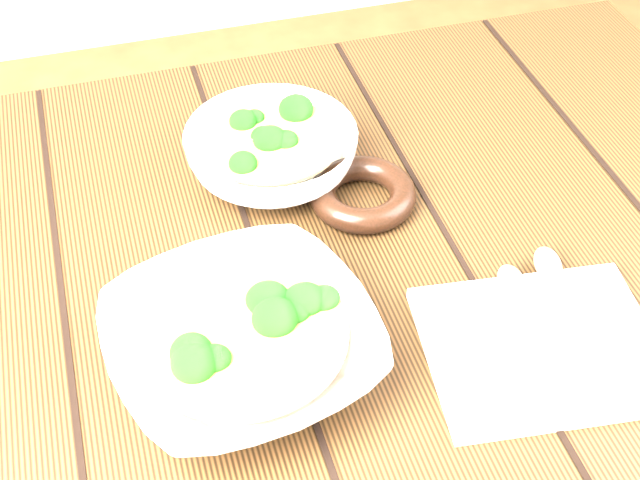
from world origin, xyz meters
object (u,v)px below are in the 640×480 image
napkin (541,347)px  trivet (363,194)px  soup_bowl_front (243,344)px  soup_bowl_back (271,153)px  table (286,344)px

napkin → trivet: bearing=118.0°
soup_bowl_front → trivet: soup_bowl_front is taller
soup_bowl_back → napkin: (0.18, -0.32, -0.03)m
trivet → table: bearing=-146.5°
trivet → soup_bowl_front: bearing=-133.6°
trivet → napkin: trivet is taller
soup_bowl_front → soup_bowl_back: size_ratio=1.17×
table → soup_bowl_back: soup_bowl_back is taller
soup_bowl_front → soup_bowl_back: bearing=70.5°
soup_bowl_front → napkin: bearing=-12.7°
table → soup_bowl_front: (-0.07, -0.11, 0.15)m
soup_bowl_back → napkin: bearing=-61.0°
soup_bowl_front → napkin: soup_bowl_front is taller
table → soup_bowl_back: bearing=79.9°
soup_bowl_front → napkin: 0.28m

